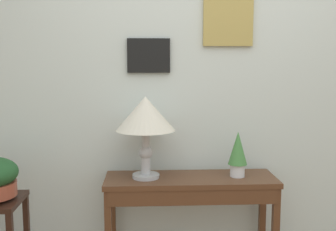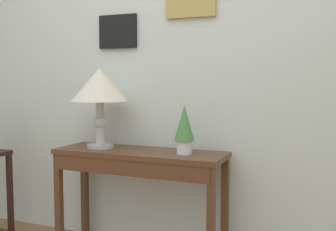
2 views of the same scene
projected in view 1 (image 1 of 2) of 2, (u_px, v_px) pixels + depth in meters
The scene contains 4 objects.
back_wall_with_art at pixel (207, 78), 2.99m from camera, with size 9.00×0.13×2.80m.
console_table at pixel (191, 194), 2.79m from camera, with size 1.16×0.38×0.74m.
table_lamp at pixel (145, 117), 2.73m from camera, with size 0.40×0.40×0.55m.
potted_plant_on_console at pixel (238, 152), 2.79m from camera, with size 0.13×0.13×0.31m.
Camera 1 is at (-0.43, -1.43, 1.52)m, focal length 43.93 mm.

